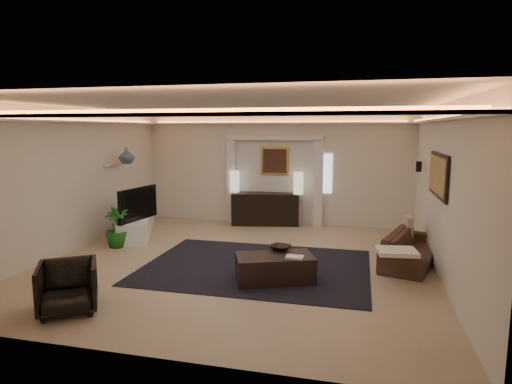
% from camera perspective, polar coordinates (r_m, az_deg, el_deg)
% --- Properties ---
extents(floor, '(7.00, 7.00, 0.00)m').
position_cam_1_polar(floor, '(8.19, -2.39, -9.24)').
color(floor, tan).
rests_on(floor, ground).
extents(ceiling, '(7.00, 7.00, 0.00)m').
position_cam_1_polar(ceiling, '(7.81, -2.52, 11.47)').
color(ceiling, white).
rests_on(ceiling, ground).
extents(wall_back, '(7.00, 0.00, 7.00)m').
position_cam_1_polar(wall_back, '(11.25, 2.53, 3.14)').
color(wall_back, silver).
rests_on(wall_back, ground).
extents(wall_front, '(7.00, 0.00, 7.00)m').
position_cam_1_polar(wall_front, '(4.66, -14.57, -4.64)').
color(wall_front, silver).
rests_on(wall_front, ground).
extents(wall_left, '(0.00, 7.00, 7.00)m').
position_cam_1_polar(wall_left, '(9.46, -23.28, 1.46)').
color(wall_left, silver).
rests_on(wall_left, ground).
extents(wall_right, '(0.00, 7.00, 7.00)m').
position_cam_1_polar(wall_right, '(7.68, 23.51, -0.02)').
color(wall_right, silver).
rests_on(wall_right, ground).
extents(cove_soffit, '(7.00, 7.00, 0.04)m').
position_cam_1_polar(cove_soffit, '(7.80, -2.51, 9.42)').
color(cove_soffit, silver).
rests_on(cove_soffit, ceiling).
extents(daylight_slit, '(0.25, 0.03, 1.00)m').
position_cam_1_polar(daylight_slit, '(11.06, 9.39, 2.42)').
color(daylight_slit, white).
rests_on(daylight_slit, wall_back).
extents(area_rug, '(4.00, 3.00, 0.01)m').
position_cam_1_polar(area_rug, '(7.90, 0.03, -9.84)').
color(area_rug, black).
rests_on(area_rug, ground).
extents(pilaster_left, '(0.22, 0.20, 2.20)m').
position_cam_1_polar(pilaster_left, '(11.47, -3.22, 1.48)').
color(pilaster_left, silver).
rests_on(pilaster_left, ground).
extents(pilaster_right, '(0.22, 0.20, 2.20)m').
position_cam_1_polar(pilaster_right, '(11.03, 8.29, 1.12)').
color(pilaster_right, silver).
rests_on(pilaster_right, ground).
extents(alcove_header, '(2.52, 0.20, 0.12)m').
position_cam_1_polar(alcove_header, '(11.11, 2.45, 7.21)').
color(alcove_header, silver).
rests_on(alcove_header, wall_back).
extents(painting_frame, '(0.74, 0.04, 0.74)m').
position_cam_1_polar(painting_frame, '(11.21, 2.51, 4.14)').
color(painting_frame, tan).
rests_on(painting_frame, wall_back).
extents(painting_canvas, '(0.62, 0.02, 0.62)m').
position_cam_1_polar(painting_canvas, '(11.18, 2.48, 4.14)').
color(painting_canvas, '#4C2D1E').
rests_on(painting_canvas, wall_back).
extents(art_panel_frame, '(0.04, 1.64, 0.74)m').
position_cam_1_polar(art_panel_frame, '(7.94, 23.05, 2.09)').
color(art_panel_frame, black).
rests_on(art_panel_frame, wall_right).
extents(art_panel_gold, '(0.02, 1.50, 0.62)m').
position_cam_1_polar(art_panel_gold, '(7.93, 22.87, 2.09)').
color(art_panel_gold, tan).
rests_on(art_panel_gold, wall_right).
extents(wall_sconce, '(0.12, 0.12, 0.22)m').
position_cam_1_polar(wall_sconce, '(9.80, 20.77, 3.17)').
color(wall_sconce, black).
rests_on(wall_sconce, wall_right).
extents(wall_niche, '(0.10, 0.55, 0.04)m').
position_cam_1_polar(wall_niche, '(10.55, -18.52, 3.45)').
color(wall_niche, silver).
rests_on(wall_niche, wall_left).
extents(console, '(1.79, 0.84, 0.86)m').
position_cam_1_polar(console, '(11.20, 1.22, -2.31)').
color(console, black).
rests_on(console, ground).
extents(lamp_left, '(0.26, 0.26, 0.55)m').
position_cam_1_polar(lamp_left, '(11.30, -2.86, 1.32)').
color(lamp_left, beige).
rests_on(lamp_left, console).
extents(lamp_right, '(0.27, 0.27, 0.56)m').
position_cam_1_polar(lamp_right, '(10.94, 5.64, 1.06)').
color(lamp_right, beige).
rests_on(lamp_right, console).
extents(media_ledge, '(1.60, 2.56, 0.47)m').
position_cam_1_polar(media_ledge, '(10.68, -15.50, -4.10)').
color(media_ledge, white).
rests_on(media_ledge, ground).
extents(tv, '(1.28, 0.35, 0.73)m').
position_cam_1_polar(tv, '(9.95, -15.95, -1.55)').
color(tv, black).
rests_on(tv, media_ledge).
extents(figurine, '(0.16, 0.16, 0.37)m').
position_cam_1_polar(figurine, '(11.44, -13.85, -1.10)').
color(figurine, black).
rests_on(figurine, media_ledge).
extents(ginger_jar, '(0.46, 0.46, 0.37)m').
position_cam_1_polar(ginger_jar, '(10.52, -16.79, 4.64)').
color(ginger_jar, '#43535D').
rests_on(ginger_jar, wall_niche).
extents(plant, '(0.54, 0.54, 0.85)m').
position_cam_1_polar(plant, '(9.54, -17.98, -4.46)').
color(plant, '#1C5D1C').
rests_on(plant, ground).
extents(sofa, '(2.11, 1.32, 0.57)m').
position_cam_1_polar(sofa, '(8.52, 19.95, -7.04)').
color(sofa, black).
rests_on(sofa, ground).
extents(throw_blanket, '(0.66, 0.56, 0.07)m').
position_cam_1_polar(throw_blanket, '(7.24, 18.16, -7.50)').
color(throw_blanket, beige).
rests_on(throw_blanket, sofa).
extents(throw_pillow, '(0.14, 0.40, 0.40)m').
position_cam_1_polar(throw_pillow, '(9.15, 19.57, -4.28)').
color(throw_pillow, tan).
rests_on(throw_pillow, sofa).
extents(coffee_table, '(1.40, 1.09, 0.46)m').
position_cam_1_polar(coffee_table, '(7.15, 2.49, -10.17)').
color(coffee_table, black).
rests_on(coffee_table, ground).
extents(bowl, '(0.43, 0.43, 0.08)m').
position_cam_1_polar(bowl, '(7.39, 3.22, -7.55)').
color(bowl, black).
rests_on(bowl, coffee_table).
extents(magazine, '(0.28, 0.20, 0.03)m').
position_cam_1_polar(magazine, '(6.96, 5.14, -8.81)').
color(magazine, silver).
rests_on(magazine, coffee_table).
extents(armchair, '(1.04, 1.04, 0.69)m').
position_cam_1_polar(armchair, '(6.51, -23.68, -11.47)').
color(armchair, black).
rests_on(armchair, ground).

